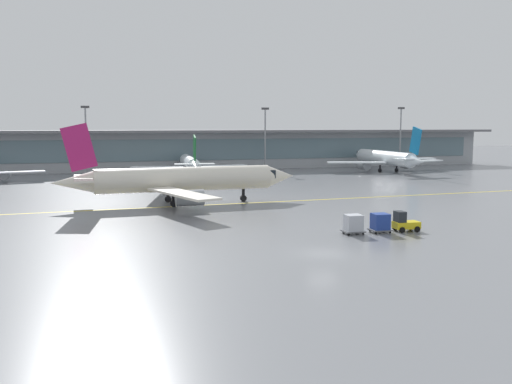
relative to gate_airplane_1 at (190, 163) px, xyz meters
The scene contains 12 objects.
ground_plane 74.90m from the gate_airplane_1, 90.75° to the right, with size 400.00×400.00×0.00m, color slate.
taxiway_centreline_stripe 45.22m from the gate_airplane_1, 99.74° to the right, with size 110.00×0.36×0.01m, color yellow.
terminal_concourse 16.33m from the gate_airplane_1, 93.46° to the left, with size 171.97×11.00×9.60m.
gate_airplane_1 is the anchor object (origin of this frame).
gate_airplane_2 45.63m from the gate_airplane_1, ahead, with size 29.56×31.70×10.53m.
taxiing_regional_jet 43.27m from the gate_airplane_1, 100.75° to the right, with size 33.51×31.18×11.11m.
baggage_tug 69.06m from the gate_airplane_1, 80.91° to the right, with size 2.65×1.71×2.10m.
cargo_dolly_lead 68.57m from the gate_airplane_1, 83.12° to the right, with size 2.16×1.68×1.94m.
cargo_dolly_trailing 68.16m from the gate_airplane_1, 85.56° to the right, with size 2.16×1.68×1.94m.
apron_light_mast_1 23.35m from the gate_airplane_1, 159.81° to the left, with size 1.80×0.36×14.95m.
apron_light_mast_2 21.62m from the gate_airplane_1, 21.50° to the left, with size 1.80×0.36×14.94m.
apron_light_mast_3 56.61m from the gate_airplane_1, ahead, with size 1.80×0.36×15.36m.
Camera 1 is at (-17.97, -41.56, 10.80)m, focal length 38.11 mm.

